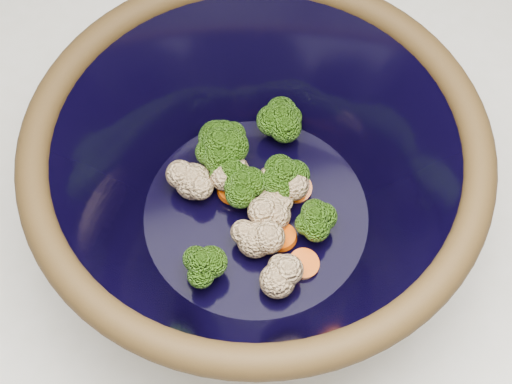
# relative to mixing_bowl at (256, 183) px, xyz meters

# --- Properties ---
(mixing_bowl) EXTENTS (0.42, 0.42, 0.16)m
(mixing_bowl) POSITION_rel_mixing_bowl_xyz_m (0.00, 0.00, 0.00)
(mixing_bowl) COLOR black
(mixing_bowl) RESTS_ON counter
(vegetable_pile) EXTENTS (0.15, 0.18, 0.05)m
(vegetable_pile) POSITION_rel_mixing_bowl_xyz_m (0.00, 0.02, -0.03)
(vegetable_pile) COLOR #608442
(vegetable_pile) RESTS_ON mixing_bowl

